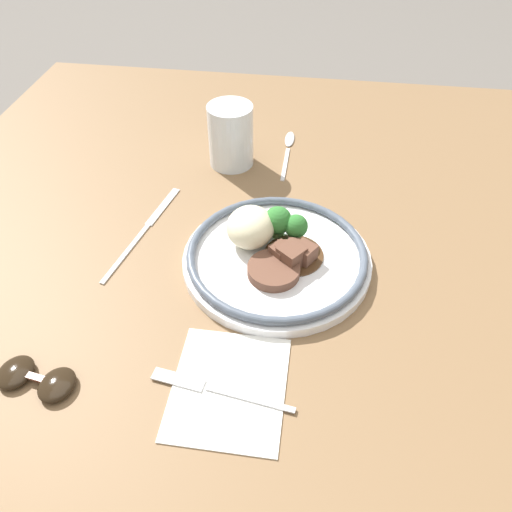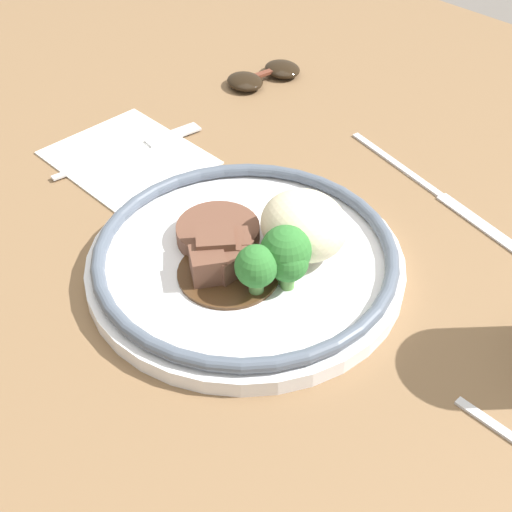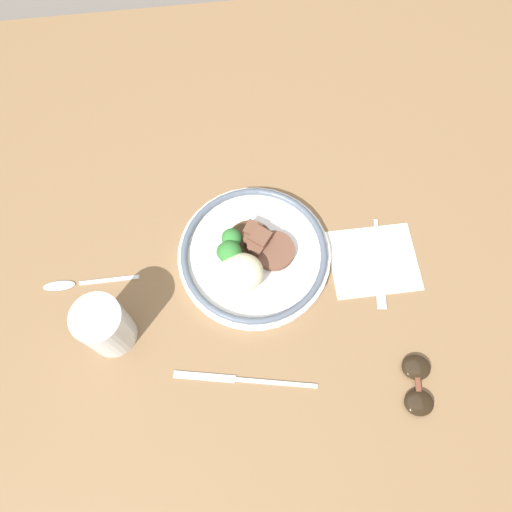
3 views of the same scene
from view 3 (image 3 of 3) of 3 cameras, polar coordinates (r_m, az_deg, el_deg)
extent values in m
plane|color=#5B5651|center=(0.94, 2.40, -0.67)|extent=(8.00, 8.00, 0.00)
cube|color=brown|center=(0.92, 2.46, -0.12)|extent=(1.34, 1.25, 0.05)
cube|color=white|center=(0.91, 13.27, -0.49)|extent=(0.15, 0.13, 0.00)
cylinder|color=white|center=(0.88, -0.22, 0.02)|extent=(0.27, 0.27, 0.01)
torus|color=#4C5666|center=(0.87, -0.22, 0.35)|extent=(0.26, 0.26, 0.01)
ellipsoid|color=beige|center=(0.83, -1.71, -1.93)|extent=(0.08, 0.07, 0.05)
cylinder|color=brown|center=(0.87, 2.07, 0.60)|extent=(0.07, 0.07, 0.01)
cylinder|color=#472D19|center=(0.88, -0.70, 1.61)|extent=(0.08, 0.08, 0.00)
cube|color=brown|center=(0.87, -0.71, 2.03)|extent=(0.02, 0.02, 0.02)
cube|color=brown|center=(0.87, 0.50, 1.97)|extent=(0.04, 0.04, 0.03)
cube|color=brown|center=(0.87, -0.28, 1.26)|extent=(0.03, 0.03, 0.02)
cube|color=brown|center=(0.87, 0.09, 1.43)|extent=(0.04, 0.04, 0.03)
cube|color=brown|center=(0.88, -0.34, 2.89)|extent=(0.04, 0.04, 0.03)
cube|color=brown|center=(0.87, 0.10, 0.80)|extent=(0.04, 0.04, 0.02)
cylinder|color=#5B8E47|center=(0.87, -2.96, -0.15)|extent=(0.01, 0.01, 0.02)
sphere|color=#2D702D|center=(0.84, -3.03, 0.45)|extent=(0.04, 0.04, 0.04)
cylinder|color=#5B8E47|center=(0.88, -2.77, 1.50)|extent=(0.01, 0.01, 0.02)
sphere|color=#2D702D|center=(0.86, -2.83, 2.06)|extent=(0.03, 0.03, 0.03)
cylinder|color=#5B8E47|center=(0.87, -3.41, 0.00)|extent=(0.01, 0.01, 0.01)
sphere|color=#2D702D|center=(0.85, -3.48, 0.50)|extent=(0.03, 0.03, 0.03)
cylinder|color=#F4AD19|center=(0.84, -16.61, -7.95)|extent=(0.07, 0.07, 0.08)
cylinder|color=silver|center=(0.83, -16.89, -7.68)|extent=(0.08, 0.08, 0.11)
cube|color=silver|center=(0.92, 13.70, 1.17)|extent=(0.02, 0.10, 0.00)
cube|color=silver|center=(0.89, 14.06, -3.99)|extent=(0.03, 0.06, 0.00)
cube|color=silver|center=(0.83, 2.18, -14.27)|extent=(0.14, 0.03, 0.00)
cube|color=silver|center=(0.84, -5.89, -13.57)|extent=(0.10, 0.03, 0.00)
cube|color=silver|center=(0.91, -16.41, -2.66)|extent=(0.10, 0.01, 0.00)
ellipsoid|color=silver|center=(0.93, -21.57, -3.17)|extent=(0.06, 0.02, 0.01)
ellipsoid|color=black|center=(0.87, 17.83, -12.02)|extent=(0.05, 0.05, 0.01)
ellipsoid|color=black|center=(0.86, 18.13, -15.66)|extent=(0.05, 0.05, 0.01)
cube|color=brown|center=(0.86, 18.02, -13.81)|extent=(0.01, 0.02, 0.00)
camera|label=1|loc=(0.74, 47.42, 22.80)|focal=35.00mm
camera|label=2|loc=(0.81, -31.10, 29.37)|focal=50.00mm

